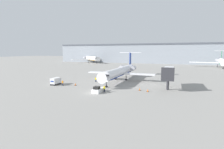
{
  "coord_description": "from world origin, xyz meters",
  "views": [
    {
      "loc": [
        18.56,
        -38.45,
        10.26
      ],
      "look_at": [
        0.0,
        12.21,
        3.13
      ],
      "focal_mm": 28.0,
      "sensor_mm": 36.0,
      "label": 1
    }
  ],
  "objects_px": {
    "worker_by_wing": "(96,79)",
    "airplane_parked_far_left": "(222,62)",
    "pushback_tug": "(98,90)",
    "airplane_main": "(120,71)",
    "worker_near_tug": "(104,89)",
    "traffic_cone_left": "(75,84)",
    "traffic_cone_mid": "(148,90)",
    "worker_on_apron": "(63,83)",
    "jet_bridge": "(168,73)",
    "luggage_cart": "(56,81)",
    "airplane_parked_far_right": "(91,58)",
    "traffic_cone_right": "(140,89)"
  },
  "relations": [
    {
      "from": "worker_on_apron",
      "to": "jet_bridge",
      "type": "xyz_separation_m",
      "value": [
        30.03,
        6.96,
        3.57
      ]
    },
    {
      "from": "pushback_tug",
      "to": "airplane_parked_far_right",
      "type": "bearing_deg",
      "value": 117.69
    },
    {
      "from": "worker_near_tug",
      "to": "airplane_main",
      "type": "bearing_deg",
      "value": 95.41
    },
    {
      "from": "pushback_tug",
      "to": "worker_on_apron",
      "type": "relative_size",
      "value": 2.52
    },
    {
      "from": "worker_by_wing",
      "to": "airplane_parked_far_right",
      "type": "distance_m",
      "value": 103.39
    },
    {
      "from": "pushback_tug",
      "to": "airplane_main",
      "type": "bearing_deg",
      "value": 91.08
    },
    {
      "from": "worker_near_tug",
      "to": "traffic_cone_left",
      "type": "height_order",
      "value": "worker_near_tug"
    },
    {
      "from": "worker_near_tug",
      "to": "traffic_cone_right",
      "type": "bearing_deg",
      "value": 31.4
    },
    {
      "from": "luggage_cart",
      "to": "worker_on_apron",
      "type": "relative_size",
      "value": 2.06
    },
    {
      "from": "airplane_parked_far_right",
      "to": "traffic_cone_right",
      "type": "bearing_deg",
      "value": -56.97
    },
    {
      "from": "traffic_cone_mid",
      "to": "pushback_tug",
      "type": "bearing_deg",
      "value": -157.33
    },
    {
      "from": "pushback_tug",
      "to": "jet_bridge",
      "type": "bearing_deg",
      "value": 33.84
    },
    {
      "from": "traffic_cone_left",
      "to": "traffic_cone_mid",
      "type": "relative_size",
      "value": 1.06
    },
    {
      "from": "luggage_cart",
      "to": "traffic_cone_left",
      "type": "height_order",
      "value": "luggage_cart"
    },
    {
      "from": "traffic_cone_right",
      "to": "traffic_cone_mid",
      "type": "xyz_separation_m",
      "value": [
        2.2,
        -0.6,
        -0.04
      ]
    },
    {
      "from": "worker_on_apron",
      "to": "traffic_cone_mid",
      "type": "height_order",
      "value": "worker_on_apron"
    },
    {
      "from": "airplane_parked_far_left",
      "to": "pushback_tug",
      "type": "bearing_deg",
      "value": -117.09
    },
    {
      "from": "traffic_cone_left",
      "to": "traffic_cone_right",
      "type": "bearing_deg",
      "value": -0.7
    },
    {
      "from": "worker_by_wing",
      "to": "worker_on_apron",
      "type": "distance_m",
      "value": 11.4
    },
    {
      "from": "airplane_main",
      "to": "worker_near_tug",
      "type": "bearing_deg",
      "value": -84.59
    },
    {
      "from": "pushback_tug",
      "to": "luggage_cart",
      "type": "bearing_deg",
      "value": 164.44
    },
    {
      "from": "airplane_main",
      "to": "worker_near_tug",
      "type": "distance_m",
      "value": 19.51
    },
    {
      "from": "worker_by_wing",
      "to": "airplane_parked_far_right",
      "type": "xyz_separation_m",
      "value": [
        -48.04,
        91.5,
        3.05
      ]
    },
    {
      "from": "airplane_main",
      "to": "worker_by_wing",
      "type": "distance_m",
      "value": 9.58
    },
    {
      "from": "traffic_cone_mid",
      "to": "airplane_parked_far_right",
      "type": "bearing_deg",
      "value": 123.75
    },
    {
      "from": "jet_bridge",
      "to": "airplane_parked_far_right",
      "type": "bearing_deg",
      "value": 127.28
    },
    {
      "from": "airplane_parked_far_right",
      "to": "jet_bridge",
      "type": "distance_m",
      "value": 117.88
    },
    {
      "from": "worker_near_tug",
      "to": "traffic_cone_right",
      "type": "height_order",
      "value": "worker_near_tug"
    },
    {
      "from": "airplane_parked_far_right",
      "to": "pushback_tug",
      "type": "bearing_deg",
      "value": -62.31
    },
    {
      "from": "luggage_cart",
      "to": "jet_bridge",
      "type": "xyz_separation_m",
      "value": [
        32.94,
        6.4,
        3.36
      ]
    },
    {
      "from": "airplane_parked_far_left",
      "to": "traffic_cone_mid",
      "type": "bearing_deg",
      "value": -111.98
    },
    {
      "from": "traffic_cone_left",
      "to": "jet_bridge",
      "type": "bearing_deg",
      "value": 11.15
    },
    {
      "from": "luggage_cart",
      "to": "traffic_cone_left",
      "type": "xyz_separation_m",
      "value": [
        6.29,
        1.14,
        -0.74
      ]
    },
    {
      "from": "airplane_main",
      "to": "jet_bridge",
      "type": "bearing_deg",
      "value": -27.82
    },
    {
      "from": "pushback_tug",
      "to": "airplane_parked_far_right",
      "type": "height_order",
      "value": "airplane_parked_far_right"
    },
    {
      "from": "traffic_cone_left",
      "to": "traffic_cone_right",
      "type": "distance_m",
      "value": 19.79
    },
    {
      "from": "worker_on_apron",
      "to": "traffic_cone_right",
      "type": "distance_m",
      "value": 23.23
    },
    {
      "from": "traffic_cone_left",
      "to": "traffic_cone_right",
      "type": "height_order",
      "value": "traffic_cone_right"
    },
    {
      "from": "worker_on_apron",
      "to": "airplane_parked_far_left",
      "type": "xyz_separation_m",
      "value": [
        59.92,
        86.46,
        2.9
      ]
    },
    {
      "from": "luggage_cart",
      "to": "traffic_cone_mid",
      "type": "bearing_deg",
      "value": 0.61
    },
    {
      "from": "pushback_tug",
      "to": "worker_near_tug",
      "type": "bearing_deg",
      "value": 21.32
    },
    {
      "from": "traffic_cone_right",
      "to": "airplane_parked_far_right",
      "type": "height_order",
      "value": "airplane_parked_far_right"
    },
    {
      "from": "luggage_cart",
      "to": "worker_by_wing",
      "type": "height_order",
      "value": "luggage_cart"
    },
    {
      "from": "traffic_cone_left",
      "to": "luggage_cart",
      "type": "bearing_deg",
      "value": -169.69
    },
    {
      "from": "pushback_tug",
      "to": "luggage_cart",
      "type": "relative_size",
      "value": 1.22
    },
    {
      "from": "worker_on_apron",
      "to": "jet_bridge",
      "type": "relative_size",
      "value": 0.16
    },
    {
      "from": "luggage_cart",
      "to": "worker_near_tug",
      "type": "relative_size",
      "value": 2.04
    },
    {
      "from": "worker_near_tug",
      "to": "traffic_cone_left",
      "type": "xyz_separation_m",
      "value": [
        -11.7,
        5.18,
        -0.54
      ]
    },
    {
      "from": "worker_by_wing",
      "to": "airplane_parked_far_left",
      "type": "height_order",
      "value": "airplane_parked_far_left"
    },
    {
      "from": "traffic_cone_left",
      "to": "airplane_parked_far_left",
      "type": "bearing_deg",
      "value": 56.29
    }
  ]
}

